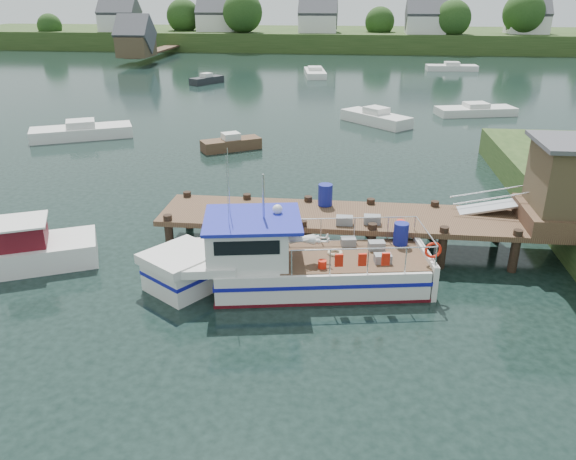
# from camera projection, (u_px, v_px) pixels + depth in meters

# --- Properties ---
(ground_plane) EXTENTS (160.00, 160.00, 0.00)m
(ground_plane) POSITION_uv_depth(u_px,v_px,m) (318.00, 247.00, 21.90)
(ground_plane) COLOR black
(far_shore) EXTENTS (140.00, 42.55, 9.22)m
(far_shore) POSITION_uv_depth(u_px,v_px,m) (349.00, 35.00, 96.31)
(far_shore) COLOR #31481D
(far_shore) RESTS_ON ground
(dock) EXTENTS (16.60, 3.00, 4.78)m
(dock) POSITION_uv_depth(u_px,v_px,m) (498.00, 199.00, 20.36)
(dock) COLOR brown
(dock) RESTS_ON ground
(lobster_boat) EXTENTS (9.90, 4.24, 4.72)m
(lobster_boat) POSITION_uv_depth(u_px,v_px,m) (285.00, 263.00, 18.66)
(lobster_boat) COLOR silver
(lobster_boat) RESTS_ON ground
(work_boat) EXTENTS (6.73, 4.39, 3.66)m
(work_boat) POSITION_uv_depth(u_px,v_px,m) (2.00, 254.00, 19.95)
(work_boat) COLOR silver
(work_boat) RESTS_ON ground
(moored_rowboat) EXTENTS (3.79, 3.01, 1.07)m
(moored_rowboat) POSITION_uv_depth(u_px,v_px,m) (231.00, 143.00, 35.07)
(moored_rowboat) COLOR brown
(moored_rowboat) RESTS_ON ground
(moored_far) EXTENTS (6.27, 2.39, 1.05)m
(moored_far) POSITION_uv_depth(u_px,v_px,m) (452.00, 67.00, 69.77)
(moored_far) COLOR silver
(moored_far) RESTS_ON ground
(moored_a) EXTENTS (6.83, 4.83, 1.20)m
(moored_a) POSITION_uv_depth(u_px,v_px,m) (82.00, 131.00, 37.87)
(moored_a) COLOR silver
(moored_a) RESTS_ON ground
(moored_b) EXTENTS (5.35, 5.35, 1.25)m
(moored_b) POSITION_uv_depth(u_px,v_px,m) (376.00, 118.00, 41.85)
(moored_b) COLOR silver
(moored_b) RESTS_ON ground
(moored_c) EXTENTS (6.55, 3.59, 0.98)m
(moored_c) POSITION_uv_depth(u_px,v_px,m) (476.00, 110.00, 44.89)
(moored_c) COLOR silver
(moored_c) RESTS_ON ground
(moored_d) EXTENTS (3.11, 6.66, 1.09)m
(moored_d) POSITION_uv_depth(u_px,v_px,m) (315.00, 73.00, 65.19)
(moored_d) COLOR silver
(moored_d) RESTS_ON ground
(moored_e) EXTENTS (3.25, 4.03, 1.08)m
(moored_e) POSITION_uv_depth(u_px,v_px,m) (207.00, 80.00, 60.10)
(moored_e) COLOR black
(moored_e) RESTS_ON ground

